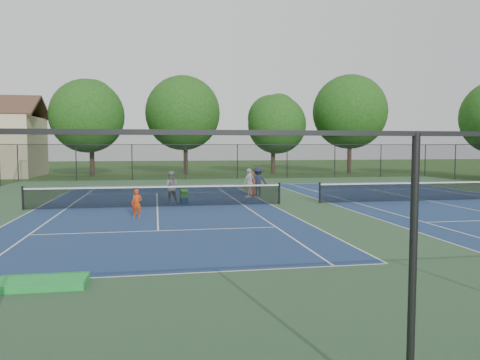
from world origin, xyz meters
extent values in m
plane|color=#234716|center=(0.00, 0.00, 0.00)|extent=(140.00, 140.00, 0.00)
cube|color=#2E502D|center=(0.00, 0.00, 0.00)|extent=(36.00, 36.00, 0.01)
cube|color=navy|center=(-7.00, 0.00, 0.01)|extent=(10.97, 23.77, 0.00)
cube|color=white|center=(-7.00, 11.88, 0.01)|extent=(10.97, 0.06, 0.00)
cube|color=white|center=(-7.00, -11.88, 0.01)|extent=(10.97, 0.06, 0.00)
cube|color=white|center=(-12.48, 0.00, 0.01)|extent=(0.06, 23.77, 0.00)
cube|color=white|center=(-1.51, 0.00, 0.01)|extent=(0.06, 23.77, 0.00)
cube|color=white|center=(-11.12, 0.00, 0.01)|extent=(0.06, 23.77, 0.00)
cube|color=white|center=(-2.88, 0.00, 0.01)|extent=(0.06, 23.77, 0.00)
cube|color=white|center=(-7.00, 6.40, 0.01)|extent=(8.23, 0.06, 0.00)
cube|color=white|center=(-7.00, -6.40, 0.01)|extent=(8.23, 0.06, 0.00)
cube|color=white|center=(-7.00, 0.00, 0.01)|extent=(0.06, 12.80, 0.00)
cylinder|color=black|center=(-12.95, 0.00, 0.54)|extent=(0.10, 0.10, 1.07)
cylinder|color=black|center=(-1.05, 0.00, 0.54)|extent=(0.10, 0.10, 1.07)
cube|color=black|center=(-7.00, 0.00, 0.47)|extent=(11.90, 0.01, 0.90)
cube|color=white|center=(-7.00, 0.00, 0.95)|extent=(11.90, 0.04, 0.07)
cube|color=navy|center=(7.00, 0.00, 0.01)|extent=(10.97, 23.77, 0.00)
cube|color=white|center=(7.00, 11.88, 0.01)|extent=(10.97, 0.06, 0.00)
cube|color=white|center=(1.51, 0.00, 0.01)|extent=(0.06, 23.77, 0.00)
cube|color=white|center=(2.88, 0.00, 0.01)|extent=(0.06, 23.77, 0.00)
cube|color=white|center=(7.00, 6.40, 0.01)|extent=(8.23, 0.06, 0.00)
cube|color=white|center=(7.00, 0.00, 0.01)|extent=(0.06, 12.80, 0.00)
cylinder|color=black|center=(1.05, 0.00, 0.54)|extent=(0.10, 0.10, 1.07)
cube|color=black|center=(7.00, 0.00, 0.47)|extent=(11.90, 0.01, 0.90)
cube|color=white|center=(7.00, 0.00, 0.95)|extent=(11.90, 0.04, 0.07)
cylinder|color=black|center=(-18.00, 18.00, 1.50)|extent=(0.08, 0.08, 3.00)
cylinder|color=black|center=(-13.50, 18.00, 1.50)|extent=(0.08, 0.08, 3.00)
cylinder|color=black|center=(-9.00, 18.00, 1.50)|extent=(0.08, 0.08, 3.00)
cylinder|color=black|center=(-4.50, 18.00, 1.50)|extent=(0.08, 0.08, 3.00)
cylinder|color=black|center=(-4.50, -18.00, 1.50)|extent=(0.08, 0.08, 3.00)
cylinder|color=black|center=(0.00, 18.00, 1.50)|extent=(0.08, 0.08, 3.00)
cylinder|color=black|center=(4.50, 18.00, 1.50)|extent=(0.08, 0.08, 3.00)
cylinder|color=black|center=(9.00, 18.00, 1.50)|extent=(0.08, 0.08, 3.00)
cylinder|color=black|center=(13.50, 18.00, 1.50)|extent=(0.08, 0.08, 3.00)
cylinder|color=black|center=(18.00, 18.00, 1.50)|extent=(0.08, 0.08, 3.00)
cylinder|color=black|center=(18.00, 13.50, 1.50)|extent=(0.08, 0.08, 3.00)
cylinder|color=black|center=(-18.00, 13.50, 1.50)|extent=(0.08, 0.08, 3.00)
cube|color=black|center=(0.00, 18.00, 1.50)|extent=(36.00, 0.01, 3.00)
cube|color=black|center=(0.00, 18.00, 3.00)|extent=(36.00, 0.05, 0.05)
cylinder|color=#2D2116|center=(-13.00, 24.00, 1.89)|extent=(0.44, 0.44, 3.78)
sphere|color=#15390F|center=(-13.00, 24.00, 5.65)|extent=(6.80, 6.80, 6.80)
sphere|color=#15390F|center=(-13.00, 24.00, 6.31)|extent=(5.58, 5.58, 5.58)
sphere|color=#15390F|center=(-13.00, 24.00, 6.98)|extent=(4.35, 4.35, 4.35)
cylinder|color=#2D2116|center=(-4.00, 26.00, 2.07)|extent=(0.44, 0.44, 4.14)
sphere|color=#15390F|center=(-4.00, 26.00, 6.23)|extent=(7.60, 7.60, 7.60)
sphere|color=#15390F|center=(-4.00, 26.00, 6.85)|extent=(6.23, 6.23, 6.23)
sphere|color=#15390F|center=(-4.00, 26.00, 7.48)|extent=(4.86, 4.86, 4.86)
cylinder|color=#2D2116|center=(5.00, 25.00, 1.71)|extent=(0.44, 0.44, 3.42)
sphere|color=#15390F|center=(5.00, 25.00, 5.07)|extent=(6.00, 6.00, 6.00)
sphere|color=#15390F|center=(5.00, 25.00, 5.77)|extent=(4.92, 4.92, 4.92)
sphere|color=#15390F|center=(5.00, 25.00, 6.48)|extent=(3.84, 3.84, 3.84)
cylinder|color=#2D2116|center=(13.00, 24.00, 2.16)|extent=(0.44, 0.44, 4.32)
sphere|color=#15390F|center=(13.00, 24.00, 6.46)|extent=(7.80, 7.80, 7.80)
sphere|color=#15390F|center=(13.00, 24.00, 7.08)|extent=(6.40, 6.40, 6.40)
sphere|color=#15390F|center=(13.00, 24.00, 7.69)|extent=(4.99, 4.99, 4.99)
imported|color=#DE440E|center=(-7.81, -3.30, 0.58)|extent=(0.48, 0.37, 1.16)
imported|color=gray|center=(-6.33, 1.08, 0.82)|extent=(0.84, 0.68, 1.64)
imported|color=silver|center=(-1.91, 3.25, 0.81)|extent=(0.97, 0.94, 1.63)
imported|color=#191C37|center=(-1.19, 4.23, 0.82)|extent=(1.16, 0.79, 1.65)
imported|color=maroon|center=(-1.72, 3.75, 0.72)|extent=(0.81, 0.63, 1.45)
cube|color=navy|center=(-5.68, 0.97, 0.16)|extent=(0.43, 0.40, 0.32)
cube|color=green|center=(-5.68, 0.97, 0.52)|extent=(0.38, 0.33, 0.40)
cube|color=green|center=(-9.38, -12.32, 0.09)|extent=(1.79, 0.92, 0.15)
camera|label=1|loc=(-7.06, -22.27, 2.88)|focal=35.00mm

